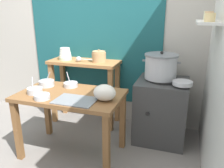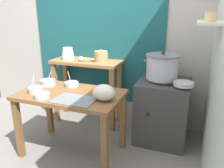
# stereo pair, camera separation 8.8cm
# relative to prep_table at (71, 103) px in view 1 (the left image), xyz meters

# --- Properties ---
(ground_plane) EXTENTS (9.00, 9.00, 0.00)m
(ground_plane) POSITION_rel_prep_table_xyz_m (0.03, -0.07, -0.61)
(ground_plane) COLOR gray
(wall_back) EXTENTS (4.40, 0.12, 2.60)m
(wall_back) POSITION_rel_prep_table_xyz_m (0.12, 1.03, 0.69)
(wall_back) COLOR #B2ADA3
(wall_back) RESTS_ON ground
(prep_table) EXTENTS (1.10, 0.66, 0.72)m
(prep_table) POSITION_rel_prep_table_xyz_m (0.00, 0.00, 0.00)
(prep_table) COLOR brown
(prep_table) RESTS_ON ground
(back_shelf_table) EXTENTS (0.96, 0.40, 0.90)m
(back_shelf_table) POSITION_rel_prep_table_xyz_m (-0.19, 0.76, 0.07)
(back_shelf_table) COLOR #9E6B3D
(back_shelf_table) RESTS_ON ground
(stove_block) EXTENTS (0.60, 0.61, 0.78)m
(stove_block) POSITION_rel_prep_table_xyz_m (0.89, 0.63, -0.23)
(stove_block) COLOR #383838
(stove_block) RESTS_ON ground
(steamer_pot) EXTENTS (0.44, 0.39, 0.33)m
(steamer_pot) POSITION_rel_prep_table_xyz_m (0.85, 0.65, 0.32)
(steamer_pot) COLOR #B7BABF
(steamer_pot) RESTS_ON stove_block
(clay_pot) EXTENTS (0.19, 0.19, 0.17)m
(clay_pot) POSITION_rel_prep_table_xyz_m (0.03, 0.76, 0.36)
(clay_pot) COLOR tan
(clay_pot) RESTS_ON back_shelf_table
(bowl_stack_enamel) EXTENTS (0.17, 0.17, 0.17)m
(bowl_stack_enamel) POSITION_rel_prep_table_xyz_m (-0.45, 0.74, 0.36)
(bowl_stack_enamel) COLOR #B7D1AD
(bowl_stack_enamel) RESTS_ON back_shelf_table
(ladle) EXTENTS (0.27, 0.07, 0.07)m
(ladle) POSITION_rel_prep_table_xyz_m (-0.22, 0.70, 0.33)
(ladle) COLOR #B7BABF
(ladle) RESTS_ON back_shelf_table
(serving_tray) EXTENTS (0.40, 0.28, 0.01)m
(serving_tray) POSITION_rel_prep_table_xyz_m (0.14, -0.17, 0.12)
(serving_tray) COLOR slate
(serving_tray) RESTS_ON prep_table
(plastic_bag) EXTENTS (0.22, 0.19, 0.16)m
(plastic_bag) POSITION_rel_prep_table_xyz_m (0.41, -0.07, 0.19)
(plastic_bag) COLOR silver
(plastic_bag) RESTS_ON prep_table
(wide_pan) EXTENTS (0.22, 0.22, 0.04)m
(wide_pan) POSITION_rel_prep_table_xyz_m (1.11, 0.47, 0.19)
(wide_pan) COLOR #B7BABF
(wide_pan) RESTS_ON stove_block
(prep_bowl_0) EXTENTS (0.16, 0.16, 0.18)m
(prep_bowl_0) POSITION_rel_prep_table_xyz_m (-0.10, 0.20, 0.14)
(prep_bowl_0) COLOR #B7BABF
(prep_bowl_0) RESTS_ON prep_table
(prep_bowl_1) EXTENTS (0.17, 0.17, 0.17)m
(prep_bowl_1) POSITION_rel_prep_table_xyz_m (-0.37, 0.13, 0.15)
(prep_bowl_1) COLOR #B7BABF
(prep_bowl_1) RESTS_ON prep_table
(prep_bowl_2) EXTENTS (0.16, 0.16, 0.17)m
(prep_bowl_2) POSITION_rel_prep_table_xyz_m (-0.35, -0.11, 0.14)
(prep_bowl_2) COLOR #B7BABF
(prep_bowl_2) RESTS_ON prep_table
(prep_bowl_3) EXTENTS (0.16, 0.16, 0.05)m
(prep_bowl_3) POSITION_rel_prep_table_xyz_m (-0.19, -0.23, 0.14)
(prep_bowl_3) COLOR #B7BABF
(prep_bowl_3) RESTS_ON prep_table
(prep_bowl_4) EXTENTS (0.10, 0.10, 0.04)m
(prep_bowl_4) POSITION_rel_prep_table_xyz_m (0.28, 0.17, 0.13)
(prep_bowl_4) COLOR #B7BABF
(prep_bowl_4) RESTS_ON prep_table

